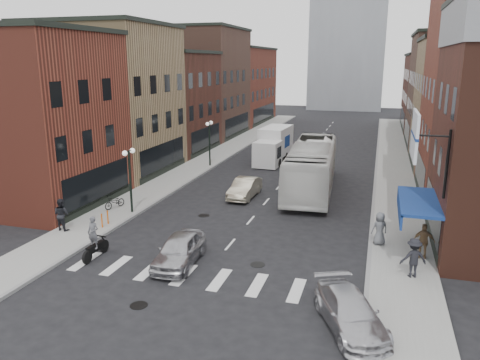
# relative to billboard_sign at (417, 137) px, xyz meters

# --- Properties ---
(ground) EXTENTS (160.00, 160.00, 0.00)m
(ground) POSITION_rel_billboard_sign_xyz_m (-8.59, -0.50, -6.13)
(ground) COLOR black
(ground) RESTS_ON ground
(sidewalk_left) EXTENTS (3.00, 74.00, 0.15)m
(sidewalk_left) POSITION_rel_billboard_sign_xyz_m (-17.09, 21.50, -6.06)
(sidewalk_left) COLOR gray
(sidewalk_left) RESTS_ON ground
(sidewalk_right) EXTENTS (3.00, 74.00, 0.15)m
(sidewalk_right) POSITION_rel_billboard_sign_xyz_m (-0.09, 21.50, -6.06)
(sidewalk_right) COLOR gray
(sidewalk_right) RESTS_ON ground
(curb_left) EXTENTS (0.20, 74.00, 0.16)m
(curb_left) POSITION_rel_billboard_sign_xyz_m (-15.59, 21.50, -6.13)
(curb_left) COLOR gray
(curb_left) RESTS_ON ground
(curb_right) EXTENTS (0.20, 74.00, 0.16)m
(curb_right) POSITION_rel_billboard_sign_xyz_m (-1.59, 21.50, -6.13)
(curb_right) COLOR gray
(curb_right) RESTS_ON ground
(crosswalk_stripes) EXTENTS (12.00, 2.20, 0.01)m
(crosswalk_stripes) POSITION_rel_billboard_sign_xyz_m (-8.59, -3.50, -6.13)
(crosswalk_stripes) COLOR silver
(crosswalk_stripes) RESTS_ON ground
(bldg_left_near) EXTENTS (10.30, 9.20, 11.30)m
(bldg_left_near) POSITION_rel_billboard_sign_xyz_m (-23.58, 4.00, -0.48)
(bldg_left_near) COLOR maroon
(bldg_left_near) RESTS_ON ground
(bldg_left_mid_a) EXTENTS (10.30, 10.20, 12.30)m
(bldg_left_mid_a) POSITION_rel_billboard_sign_xyz_m (-23.58, 13.50, 0.02)
(bldg_left_mid_a) COLOR #9C7F56
(bldg_left_mid_a) RESTS_ON ground
(bldg_left_mid_b) EXTENTS (10.30, 10.20, 10.30)m
(bldg_left_mid_b) POSITION_rel_billboard_sign_xyz_m (-23.58, 23.50, -0.98)
(bldg_left_mid_b) COLOR #4A251A
(bldg_left_mid_b) RESTS_ON ground
(bldg_left_far_a) EXTENTS (10.30, 12.20, 13.30)m
(bldg_left_far_a) POSITION_rel_billboard_sign_xyz_m (-23.58, 34.50, 0.52)
(bldg_left_far_a) COLOR brown
(bldg_left_far_a) RESTS_ON ground
(bldg_left_far_b) EXTENTS (10.30, 16.20, 11.30)m
(bldg_left_far_b) POSITION_rel_billboard_sign_xyz_m (-23.58, 48.50, -0.48)
(bldg_left_far_b) COLOR maroon
(bldg_left_far_b) RESTS_ON ground
(bldg_right_mid_b) EXTENTS (10.30, 10.20, 11.30)m
(bldg_right_mid_b) POSITION_rel_billboard_sign_xyz_m (6.41, 23.50, -0.48)
(bldg_right_mid_b) COLOR #9C7F56
(bldg_right_mid_b) RESTS_ON ground
(bldg_right_far_a) EXTENTS (10.30, 12.20, 12.30)m
(bldg_right_far_a) POSITION_rel_billboard_sign_xyz_m (6.41, 34.50, 0.02)
(bldg_right_far_a) COLOR brown
(bldg_right_far_a) RESTS_ON ground
(bldg_right_far_b) EXTENTS (10.30, 16.20, 10.30)m
(bldg_right_far_b) POSITION_rel_billboard_sign_xyz_m (6.41, 48.50, -0.98)
(bldg_right_far_b) COLOR #4A251A
(bldg_right_far_b) RESTS_ON ground
(awning_blue) EXTENTS (1.80, 5.00, 0.78)m
(awning_blue) POSITION_rel_billboard_sign_xyz_m (0.34, 2.00, -3.50)
(awning_blue) COLOR navy
(awning_blue) RESTS_ON ground
(billboard_sign) EXTENTS (1.52, 3.00, 3.70)m
(billboard_sign) POSITION_rel_billboard_sign_xyz_m (0.00, 0.00, 0.00)
(billboard_sign) COLOR black
(billboard_sign) RESTS_ON ground
(streetlamp_near) EXTENTS (0.32, 1.22, 4.11)m
(streetlamp_near) POSITION_rel_billboard_sign_xyz_m (-15.99, 3.50, -3.22)
(streetlamp_near) COLOR black
(streetlamp_near) RESTS_ON ground
(streetlamp_far) EXTENTS (0.32, 1.22, 4.11)m
(streetlamp_far) POSITION_rel_billboard_sign_xyz_m (-15.99, 17.50, -3.22)
(streetlamp_far) COLOR black
(streetlamp_far) RESTS_ON ground
(bike_rack) EXTENTS (0.08, 0.68, 0.80)m
(bike_rack) POSITION_rel_billboard_sign_xyz_m (-16.19, 0.80, -5.58)
(bike_rack) COLOR #D8590C
(bike_rack) RESTS_ON sidewalk_left
(box_truck) EXTENTS (2.55, 7.47, 3.20)m
(box_truck) POSITION_rel_billboard_sign_xyz_m (-10.99, 21.27, -4.55)
(box_truck) COLOR silver
(box_truck) RESTS_ON ground
(motorcycle_rider) EXTENTS (0.61, 2.08, 2.12)m
(motorcycle_rider) POSITION_rel_billboard_sign_xyz_m (-14.31, -3.03, -5.14)
(motorcycle_rider) COLOR black
(motorcycle_rider) RESTS_ON ground
(transit_bus) EXTENTS (3.79, 12.99, 3.57)m
(transit_bus) POSITION_rel_billboard_sign_xyz_m (-6.11, 12.31, -4.35)
(transit_bus) COLOR silver
(transit_bus) RESTS_ON ground
(sedan_left_near) EXTENTS (1.99, 4.29, 1.42)m
(sedan_left_near) POSITION_rel_billboard_sign_xyz_m (-10.13, -2.47, -5.42)
(sedan_left_near) COLOR #BABABF
(sedan_left_near) RESTS_ON ground
(sedan_left_far) EXTENTS (1.54, 4.13, 1.35)m
(sedan_left_far) POSITION_rel_billboard_sign_xyz_m (-10.28, 9.07, -5.46)
(sedan_left_far) COLOR beige
(sedan_left_far) RESTS_ON ground
(curb_car) EXTENTS (3.36, 4.62, 1.24)m
(curb_car) POSITION_rel_billboard_sign_xyz_m (-2.09, -5.75, -5.51)
(curb_car) COLOR silver
(curb_car) RESTS_ON ground
(parked_bicycle) EXTENTS (1.00, 1.62, 0.81)m
(parked_bicycle) POSITION_rel_billboard_sign_xyz_m (-17.40, 3.86, -5.58)
(parked_bicycle) COLOR black
(parked_bicycle) RESTS_ON sidewalk_left
(ped_left_solo) EXTENTS (0.93, 0.61, 1.81)m
(ped_left_solo) POSITION_rel_billboard_sign_xyz_m (-18.06, -0.49, -5.08)
(ped_left_solo) COLOR black
(ped_left_solo) RESTS_ON sidewalk_left
(ped_right_a) EXTENTS (1.25, 0.88, 1.76)m
(ped_right_a) POSITION_rel_billboard_sign_xyz_m (0.25, -1.07, -5.10)
(ped_right_a) COLOR black
(ped_right_a) RESTS_ON sidewalk_right
(ped_right_b) EXTENTS (1.02, 0.52, 1.72)m
(ped_right_b) POSITION_rel_billboard_sign_xyz_m (0.83, 1.15, -5.12)
(ped_right_b) COLOR olive
(ped_right_b) RESTS_ON sidewalk_right
(ped_right_c) EXTENTS (0.98, 0.85, 1.70)m
(ped_right_c) POSITION_rel_billboard_sign_xyz_m (-1.19, 2.39, -5.13)
(ped_right_c) COLOR slate
(ped_right_c) RESTS_ON sidewalk_right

